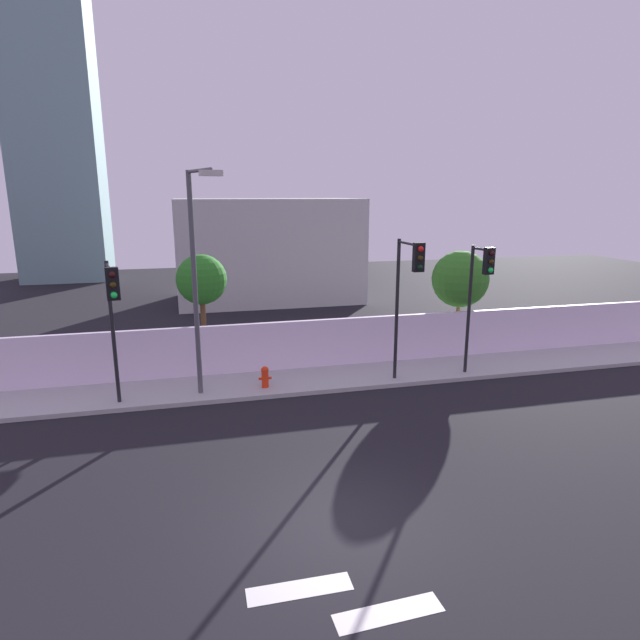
{
  "coord_description": "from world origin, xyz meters",
  "views": [
    {
      "loc": [
        -2.57,
        -9.02,
        6.52
      ],
      "look_at": [
        1.24,
        6.5,
        2.68
      ],
      "focal_mm": 29.6,
      "sensor_mm": 36.0,
      "label": 1
    }
  ],
  "objects": [
    {
      "name": "roadside_tree_leftmost",
      "position": [
        -2.24,
        10.38,
        3.45
      ],
      "size": [
        1.83,
        1.83,
        4.4
      ],
      "color": "brown",
      "rests_on": "ground"
    },
    {
      "name": "low_building_distant",
      "position": [
        2.11,
        23.49,
        3.11
      ],
      "size": [
        11.0,
        6.0,
        6.22
      ],
      "primitive_type": "cube",
      "color": "#ADADAD",
      "rests_on": "ground"
    },
    {
      "name": "fire_hydrant",
      "position": [
        -0.37,
        7.73,
        0.54
      ],
      "size": [
        0.44,
        0.26,
        0.73
      ],
      "color": "red",
      "rests_on": "sidewalk"
    },
    {
      "name": "sidewalk",
      "position": [
        0.0,
        8.2,
        0.07
      ],
      "size": [
        36.0,
        2.4,
        0.15
      ],
      "primitive_type": "cube",
      "color": "#A7A7A7",
      "rests_on": "ground"
    },
    {
      "name": "ground_plane",
      "position": [
        0.0,
        0.0,
        0.0
      ],
      "size": [
        80.0,
        80.0,
        0.0
      ],
      "primitive_type": "plane",
      "color": "black"
    },
    {
      "name": "roadside_tree_midleft",
      "position": [
        8.12,
        10.38,
        3.1
      ],
      "size": [
        2.32,
        2.32,
        4.27
      ],
      "color": "brown",
      "rests_on": "ground"
    },
    {
      "name": "traffic_light_left",
      "position": [
        -4.82,
        6.69,
        3.42
      ],
      "size": [
        0.58,
        1.8,
        4.44
      ],
      "color": "black",
      "rests_on": "sidewalk"
    },
    {
      "name": "tower_on_skyline",
      "position": [
        -11.79,
        35.49,
        16.44
      ],
      "size": [
        6.05,
        5.0,
        32.89
      ],
      "primitive_type": "cube",
      "color": "gray",
      "rests_on": "ground"
    },
    {
      "name": "traffic_light_center",
      "position": [
        7.04,
        7.06,
        3.52
      ],
      "size": [
        0.36,
        1.14,
        4.63
      ],
      "color": "black",
      "rests_on": "sidewalk"
    },
    {
      "name": "traffic_light_right",
      "position": [
        4.24,
        6.73,
        3.74
      ],
      "size": [
        0.34,
        1.8,
        4.91
      ],
      "color": "black",
      "rests_on": "sidewalk"
    },
    {
      "name": "perimeter_wall",
      "position": [
        0.0,
        9.49,
        1.05
      ],
      "size": [
        36.0,
        0.18,
        1.8
      ],
      "primitive_type": "cube",
      "color": "white",
      "rests_on": "sidewalk"
    },
    {
      "name": "street_lamp_curbside",
      "position": [
        -2.42,
        7.46,
        4.34
      ],
      "size": [
        0.98,
        2.22,
        7.05
      ],
      "color": "#4C4C51",
      "rests_on": "sidewalk"
    }
  ]
}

